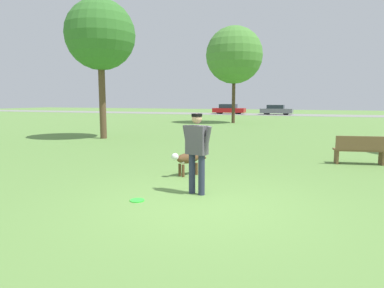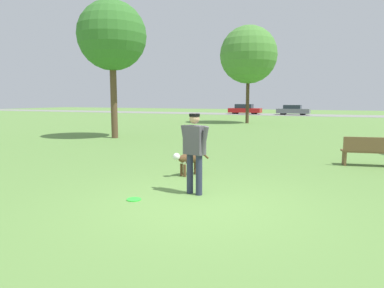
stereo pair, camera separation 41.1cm
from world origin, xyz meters
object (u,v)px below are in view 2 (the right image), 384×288
object	(u,v)px
person	(194,147)
parked_car_grey	(293,110)
frisbee	(134,199)
tree_near_left	(112,36)
tree_far_left	(248,55)
park_bench	(369,151)
dog	(189,159)
parked_car_red	(245,109)

from	to	relation	value
person	parked_car_grey	size ratio (longest dim) A/B	0.41
person	parked_car_grey	xyz separation A→B (m)	(-2.71, 37.22, -0.34)
frisbee	parked_car_grey	distance (m)	38.10
tree_near_left	tree_far_left	bearing A→B (deg)	75.48
person	park_bench	xyz separation A→B (m)	(3.40, 4.60, -0.50)
tree_far_left	parked_car_grey	bearing A→B (deg)	84.84
dog	tree_far_left	world-z (taller)	tree_far_left
parked_car_red	parked_car_grey	bearing A→B (deg)	-3.34
dog	park_bench	distance (m)	5.22
frisbee	tree_near_left	size ratio (longest dim) A/B	0.04
person	tree_far_left	bearing A→B (deg)	116.40
parked_car_grey	frisbee	bearing A→B (deg)	-85.54
tree_far_left	parked_car_red	distance (m)	18.02
person	tree_far_left	xyz separation A→B (m)	(-4.20, 20.67, 4.38)
person	dog	world-z (taller)	person
frisbee	tree_far_left	distance (m)	22.40
parked_car_red	park_bench	bearing A→B (deg)	-70.84
person	park_bench	world-z (taller)	person
frisbee	park_bench	world-z (taller)	park_bench
tree_near_left	parked_car_grey	bearing A→B (deg)	80.67
tree_far_left	parked_car_red	world-z (taller)	tree_far_left
tree_far_left	parked_car_grey	distance (m)	17.28
parked_car_red	tree_far_left	bearing A→B (deg)	-75.88
frisbee	park_bench	bearing A→B (deg)	51.73
tree_far_left	parked_car_red	bearing A→B (deg)	105.34
person	parked_car_red	world-z (taller)	person
tree_far_left	tree_near_left	world-z (taller)	tree_far_left
frisbee	parked_car_grey	bearing A→B (deg)	92.74
frisbee	dog	bearing A→B (deg)	87.52
dog	frisbee	size ratio (longest dim) A/B	3.48
parked_car_red	parked_car_grey	world-z (taller)	parked_car_red
tree_near_left	park_bench	world-z (taller)	tree_near_left
frisbee	parked_car_red	bearing A→B (deg)	101.68
tree_near_left	park_bench	size ratio (longest dim) A/B	4.51
tree_far_left	parked_car_red	size ratio (longest dim) A/B	1.81
person	park_bench	size ratio (longest dim) A/B	1.11
tree_near_left	parked_car_grey	distance (m)	30.18
parked_car_red	park_bench	world-z (taller)	parked_car_red
frisbee	park_bench	distance (m)	6.94
tree_near_left	parked_car_grey	size ratio (longest dim) A/B	1.67
parked_car_grey	tree_far_left	bearing A→B (deg)	-93.43
tree_far_left	park_bench	xyz separation A→B (m)	(7.60, -16.06, -4.88)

